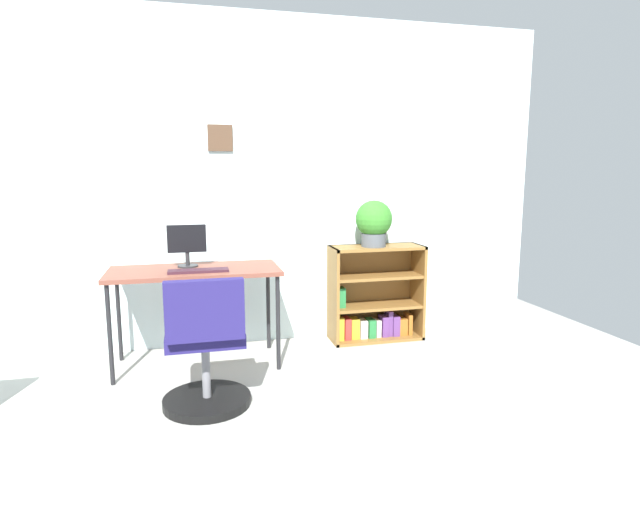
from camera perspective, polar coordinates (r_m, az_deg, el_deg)
The scene contains 8 objects.
ground_plane at distance 2.46m, azimuth -4.37°, elevation -24.95°, with size 6.24×6.24×0.00m, color #9D9E96.
wall_back at distance 4.17m, azimuth -9.72°, elevation 7.88°, with size 5.20×0.12×2.57m.
desk at distance 3.75m, azimuth -13.58°, elevation -2.20°, with size 1.18×0.54×0.70m.
monitor at distance 3.80m, azimuth -14.40°, elevation 1.29°, with size 0.27×0.14×0.30m.
keyboard at distance 3.62m, azimuth -13.21°, elevation -1.59°, with size 0.40×0.11×0.02m, color #361B25.
office_chair at distance 3.12m, azimuth -12.45°, elevation -10.33°, with size 0.52×0.54×0.81m.
bookshelf_low at distance 4.35m, azimuth 5.90°, elevation -4.64°, with size 0.76×0.30×0.78m.
potted_plant_on_shelf at distance 4.18m, azimuth 5.94°, elevation 3.76°, with size 0.29×0.29×0.37m.
Camera 1 is at (-0.33, -2.00, 1.39)m, focal length 29.14 mm.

